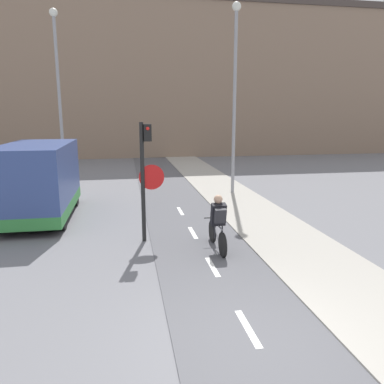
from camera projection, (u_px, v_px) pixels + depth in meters
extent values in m
plane|color=slate|center=(259.00, 348.00, 5.54)|extent=(120.00, 120.00, 0.00)
cube|color=#56565B|center=(259.00, 347.00, 5.54)|extent=(2.51, 60.00, 0.02)
cube|color=white|center=(248.00, 328.00, 6.02)|extent=(0.12, 1.10, 0.00)
cube|color=white|center=(213.00, 267.00, 8.43)|extent=(0.12, 1.10, 0.00)
cube|color=white|center=(193.00, 233.00, 10.84)|extent=(0.12, 1.10, 0.00)
cube|color=white|center=(180.00, 211.00, 13.25)|extent=(0.12, 1.10, 0.00)
cube|color=#89705B|center=(146.00, 83.00, 30.50)|extent=(60.00, 5.00, 11.70)
cube|color=#473D38|center=(144.00, 2.00, 29.25)|extent=(60.00, 5.20, 0.50)
cylinder|color=black|center=(143.00, 183.00, 9.89)|extent=(0.11, 0.11, 3.19)
cube|color=black|center=(147.00, 133.00, 9.64)|extent=(0.20, 0.20, 0.44)
sphere|color=red|center=(148.00, 129.00, 9.51)|extent=(0.09, 0.09, 0.09)
cone|color=red|center=(152.00, 177.00, 9.89)|extent=(0.67, 0.01, 0.67)
cone|color=silver|center=(152.00, 177.00, 9.90)|extent=(0.60, 0.02, 0.60)
cylinder|color=gray|center=(60.00, 105.00, 16.93)|extent=(0.14, 0.14, 7.58)
sphere|color=silver|center=(53.00, 12.00, 16.12)|extent=(0.36, 0.36, 0.36)
cylinder|color=gray|center=(234.00, 106.00, 15.56)|extent=(0.14, 0.14, 7.45)
sphere|color=silver|center=(237.00, 6.00, 14.77)|extent=(0.36, 0.36, 0.36)
cylinder|color=black|center=(223.00, 245.00, 9.01)|extent=(0.07, 0.60, 0.60)
cylinder|color=black|center=(212.00, 231.00, 10.06)|extent=(0.07, 0.60, 0.60)
cylinder|color=slate|center=(215.00, 229.00, 9.71)|extent=(0.04, 0.69, 0.38)
cylinder|color=slate|center=(220.00, 235.00, 9.22)|extent=(0.04, 0.36, 0.40)
cylinder|color=slate|center=(217.00, 224.00, 9.51)|extent=(0.04, 1.01, 0.07)
cylinder|color=slate|center=(220.00, 242.00, 9.21)|extent=(0.04, 0.42, 0.05)
cylinder|color=black|center=(213.00, 218.00, 9.98)|extent=(0.46, 0.03, 0.03)
cube|color=black|center=(218.00, 214.00, 9.33)|extent=(0.36, 0.31, 0.59)
sphere|color=tan|center=(218.00, 199.00, 9.29)|extent=(0.22, 0.22, 0.22)
cylinder|color=#232328|center=(215.00, 231.00, 9.36)|extent=(0.04, 0.07, 0.38)
cylinder|color=#232328|center=(222.00, 231.00, 9.40)|extent=(0.04, 0.07, 0.38)
cube|color=#28282D|center=(220.00, 215.00, 9.15)|extent=(0.28, 0.23, 0.39)
cube|color=#334784|center=(39.00, 178.00, 12.21)|extent=(2.01, 4.63, 2.21)
cube|color=#33843D|center=(41.00, 205.00, 12.40)|extent=(2.02, 4.64, 0.36)
cube|color=black|center=(51.00, 158.00, 14.34)|extent=(1.81, 0.04, 0.70)
cylinder|color=black|center=(24.00, 199.00, 13.71)|extent=(0.18, 0.70, 0.70)
cylinder|color=black|center=(75.00, 197.00, 14.02)|extent=(0.18, 0.70, 0.70)
cylinder|color=black|center=(62.00, 218.00, 11.12)|extent=(0.18, 0.70, 0.70)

